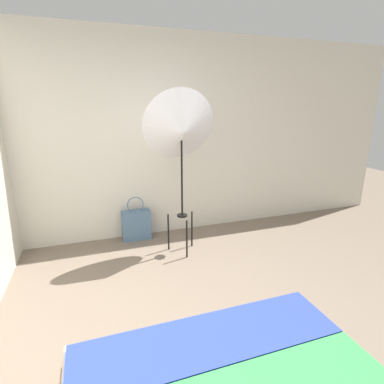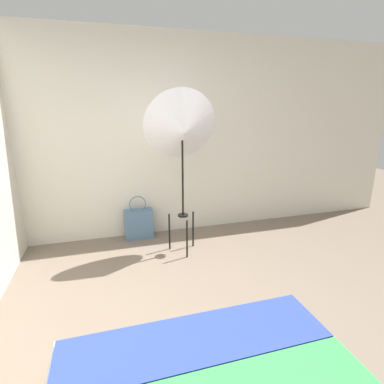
% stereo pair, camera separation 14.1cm
% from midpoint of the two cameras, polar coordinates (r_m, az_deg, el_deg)
% --- Properties ---
extents(ground_plane, '(14.00, 14.00, 0.00)m').
position_cam_midpoint_polar(ground_plane, '(2.33, -0.39, -31.05)').
color(ground_plane, '#756656').
extents(wall_back, '(8.00, 0.05, 2.60)m').
position_cam_midpoint_polar(wall_back, '(3.92, -10.04, 9.92)').
color(wall_back, beige).
rests_on(wall_back, ground_plane).
extents(photo_umbrella, '(0.83, 0.48, 1.90)m').
position_cam_midpoint_polar(photo_umbrella, '(3.33, -0.63, 11.87)').
color(photo_umbrella, black).
rests_on(photo_umbrella, ground_plane).
extents(tote_bag, '(0.37, 0.15, 0.59)m').
position_cam_midpoint_polar(tote_bag, '(4.03, -9.12, -5.99)').
color(tote_bag, slate).
rests_on(tote_bag, ground_plane).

